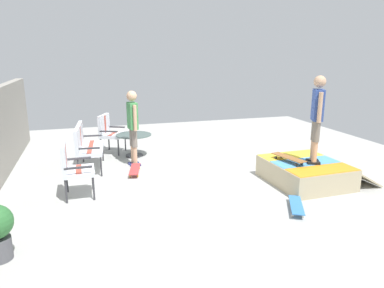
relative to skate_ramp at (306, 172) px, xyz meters
The scene contains 11 objects.
ground_plane 2.32m from the skate_ramp, 60.64° to the left, with size 12.00×12.00×0.10m, color #A8A8A3.
skate_ramp is the anchor object (origin of this frame).
patio_bench 4.84m from the skate_ramp, 62.71° to the left, with size 1.29×0.65×1.02m.
patio_chair_near_house 5.09m from the skate_ramp, 46.41° to the left, with size 0.80×0.76×1.02m.
patio_chair_by_wall 4.58m from the skate_ramp, 82.61° to the left, with size 0.62×0.56×1.02m.
patio_table 4.29m from the skate_ramp, 46.19° to the left, with size 0.90×0.90×0.57m.
person_watching 3.96m from the skate_ramp, 55.76° to the left, with size 0.48×0.28×1.76m.
person_skater 1.24m from the skate_ramp, 153.46° to the right, with size 0.44×0.33×1.72m.
skateboard_by_bench 3.64m from the skate_ramp, 63.93° to the left, with size 0.82×0.37×0.10m.
skateboard_spare 1.45m from the skate_ramp, 139.98° to the left, with size 0.80×0.55×0.10m.
skateboard_on_ramp 0.49m from the skate_ramp, 76.46° to the left, with size 0.82×0.37×0.10m.
Camera 1 is at (-7.00, 2.20, 2.56)m, focal length 33.05 mm.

